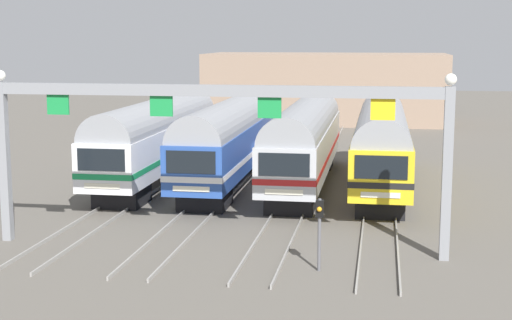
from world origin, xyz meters
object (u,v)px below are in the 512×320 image
Objects in this scene: commuter_train_blue at (230,137)px; commuter_train_white at (158,135)px; catenary_gantry at (215,120)px; commuter_train_stainless at (305,138)px; yard_signal_mast at (319,221)px; commuter_train_yellow at (382,140)px.

commuter_train_white is at bearing 179.94° from commuter_train_blue.
commuter_train_stainless is at bearing 81.09° from catenary_gantry.
commuter_train_blue is at bearing 112.07° from yard_signal_mast.
commuter_train_white is at bearing 124.04° from yard_signal_mast.
commuter_train_white is 1.01× the size of catenary_gantry.
commuter_train_white is 6.85× the size of yard_signal_mast.
commuter_train_blue is 1.00× the size of commuter_train_stainless.
catenary_gantry is at bearing 152.91° from yard_signal_mast.
catenary_gantry is (-2.12, -13.49, 2.44)m from commuter_train_stainless.
catenary_gantry is (-6.35, -13.50, 2.44)m from commuter_train_yellow.
commuter_train_stainless is at bearing -179.94° from commuter_train_yellow.
catenary_gantry is at bearing -115.19° from commuter_train_yellow.
commuter_train_yellow is at bearing 0.06° from commuter_train_stainless.
commuter_train_blue is 16.92m from yard_signal_mast.
commuter_train_blue is 1.01× the size of catenary_gantry.
catenary_gantry is (2.12, -13.49, 2.44)m from commuter_train_blue.
catenary_gantry reaches higher than yard_signal_mast.
commuter_train_blue is at bearing 98.91° from catenary_gantry.
catenary_gantry is 6.80× the size of yard_signal_mast.
yard_signal_mast is at bearing -82.30° from commuter_train_stainless.
commuter_train_white is 1.00× the size of commuter_train_blue.
commuter_train_blue is 8.47m from commuter_train_yellow.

